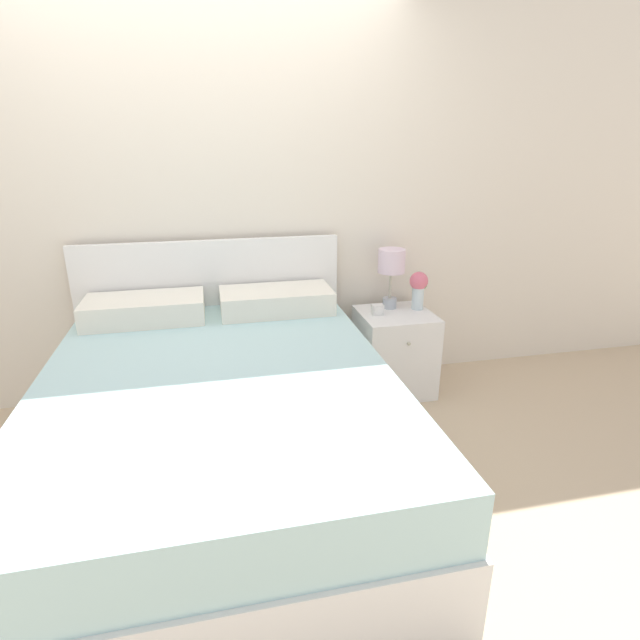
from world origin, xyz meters
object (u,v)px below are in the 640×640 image
at_px(flower_vase, 419,287).
at_px(nightstand, 394,352).
at_px(bed, 221,422).
at_px(alarm_clock, 378,310).
at_px(table_lamp, 391,266).

bearing_deg(flower_vase, nightstand, -162.65).
distance_m(bed, alarm_clock, 1.32).
height_order(nightstand, flower_vase, flower_vase).
xyz_separation_m(table_lamp, flower_vase, (0.18, -0.06, -0.14)).
height_order(bed, flower_vase, bed).
bearing_deg(alarm_clock, nightstand, 0.77).
bearing_deg(table_lamp, alarm_clock, -137.18).
distance_m(bed, flower_vase, 1.63).
height_order(table_lamp, alarm_clock, table_lamp).
distance_m(flower_vase, alarm_clock, 0.33).
bearing_deg(flower_vase, table_lamp, 161.15).
bearing_deg(table_lamp, nightstand, -86.59).
relative_size(nightstand, table_lamp, 1.38).
xyz_separation_m(nightstand, table_lamp, (-0.01, 0.11, 0.57)).
height_order(table_lamp, flower_vase, table_lamp).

